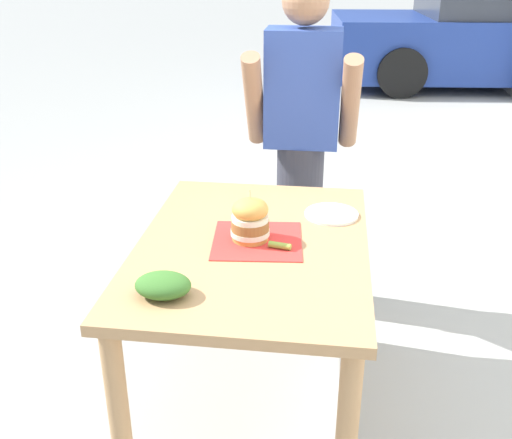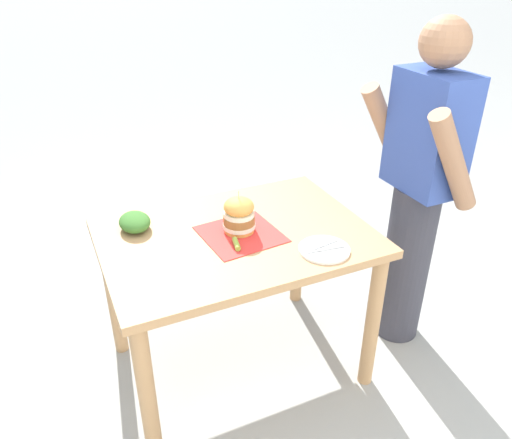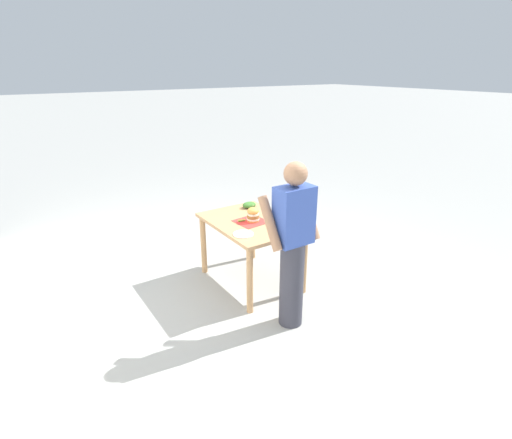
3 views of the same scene
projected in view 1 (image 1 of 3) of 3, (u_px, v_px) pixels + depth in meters
ground_plane at (253, 408)px, 2.57m from camera, size 80.00×80.00×0.00m
patio_table at (253, 272)px, 2.29m from camera, size 0.86×1.20×0.80m
serving_paper at (257, 240)px, 2.25m from camera, size 0.36×0.36×0.00m
sandwich at (250, 219)px, 2.22m from camera, size 0.15×0.15×0.20m
pickle_spear at (280, 246)px, 2.18m from camera, size 0.09×0.04×0.02m
side_plate_with_forks at (331, 214)px, 2.46m from camera, size 0.22×0.22×0.02m
side_salad at (163, 285)px, 1.88m from camera, size 0.18×0.14×0.07m
diner_across_table at (301, 147)px, 3.01m from camera, size 0.55×0.35×1.69m
parked_car_near_curb at (491, 32)px, 8.25m from camera, size 4.34×2.13×1.60m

